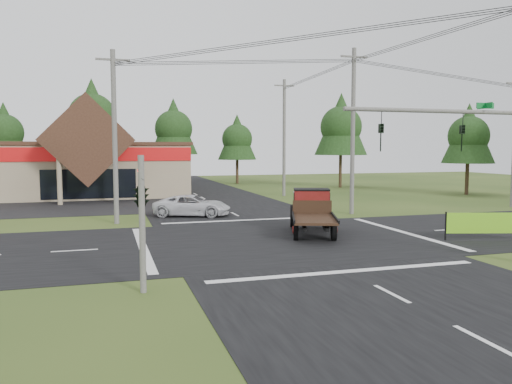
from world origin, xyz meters
name	(u,v)px	position (x,y,z in m)	size (l,w,h in m)	color
ground	(284,239)	(0.00, 0.00, 0.00)	(120.00, 120.00, 0.00)	#2C4217
road_ns	(284,239)	(0.00, 0.00, 0.01)	(12.00, 120.00, 0.02)	black
road_ew	(284,239)	(0.00, 0.00, 0.01)	(120.00, 12.00, 0.02)	black
parking_apron	(35,207)	(-14.00, 19.00, 0.01)	(28.00, 14.00, 0.02)	black
cvs_building	(30,167)	(-15.70, 29.57, 2.78)	(30.40, 18.20, 9.19)	#9C866A
traffic_signal_mast	(490,153)	(5.82, -7.50, 4.43)	(8.12, 0.24, 7.00)	#595651
traffic_signal_corner	(141,183)	(-7.50, -7.32, 3.52)	(0.53, 2.48, 4.40)	#595651
utility_pole_nw	(115,136)	(-8.00, 8.00, 5.39)	(2.00, 0.30, 10.50)	#595651
utility_pole_ne	(353,130)	(8.00, 8.00, 5.89)	(2.00, 0.30, 11.50)	#595651
utility_pole_n	(284,137)	(8.00, 22.00, 5.74)	(2.00, 0.30, 11.20)	#595651
tree_row_b	(4,131)	(-20.00, 42.00, 6.70)	(5.60, 5.60, 10.10)	#332316
tree_row_c	(92,115)	(-10.00, 41.00, 8.72)	(7.28, 7.28, 13.13)	#332316
tree_row_d	(174,127)	(0.00, 42.00, 7.38)	(6.16, 6.16, 11.11)	#332316
tree_row_e	(237,138)	(8.00, 40.00, 6.03)	(5.04, 5.04, 9.09)	#332316
tree_side_ne	(341,125)	(18.00, 30.00, 7.38)	(6.16, 6.16, 11.11)	#332316
tree_side_e_near	(469,134)	(26.00, 18.00, 6.03)	(5.04, 5.04, 9.09)	#332316
antique_flatbed_truck	(313,212)	(1.96, 0.88, 1.21)	(2.22, 5.80, 2.43)	#5B130D
roadside_banner	(487,226)	(9.67, -3.19, 0.73)	(4.26, 0.12, 1.46)	#67B117
white_pickup	(192,206)	(-2.97, 10.11, 0.72)	(2.40, 5.19, 1.44)	silver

